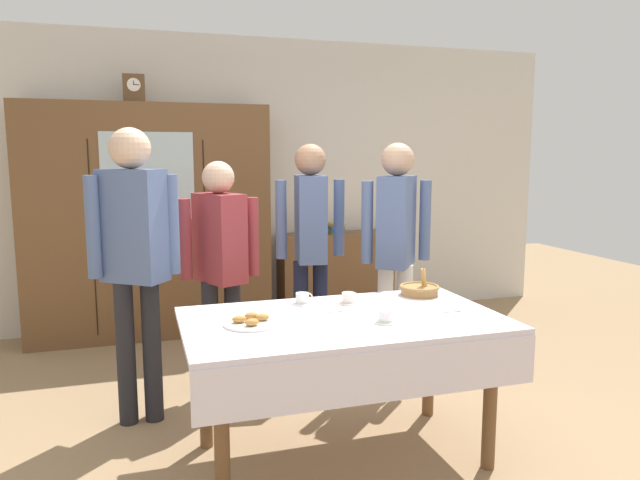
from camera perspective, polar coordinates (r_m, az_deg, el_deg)
ground_plane at (r=3.53m, az=1.02°, el=-18.79°), size 12.00×12.00×0.00m
back_wall at (r=5.73m, az=-7.36°, el=5.63°), size 6.40×0.10×2.70m
dining_table at (r=3.07m, az=2.45°, el=-9.64°), size 1.65×0.95×0.77m
wall_cabinet at (r=5.37m, az=-16.23°, el=1.68°), size 2.08×0.46×2.04m
mantel_clock at (r=5.37m, az=-17.63°, el=13.83°), size 0.18×0.11×0.24m
bookshelf_low at (r=5.82m, az=1.53°, el=-3.47°), size 1.12×0.35×0.85m
book_stack at (r=5.74m, az=1.55°, el=1.18°), size 0.15×0.22×0.10m
tea_cup_center at (r=2.99m, az=6.40°, el=-7.44°), size 0.13×0.13×0.06m
tea_cup_back_edge at (r=3.34m, az=2.80°, el=-5.70°), size 0.13×0.13×0.06m
tea_cup_front_edge at (r=3.33m, az=-1.70°, el=-5.75°), size 0.13×0.13×0.06m
bread_basket at (r=3.59m, az=9.64°, el=-4.74°), size 0.24×0.24×0.16m
pastry_plate at (r=2.96m, az=-6.68°, el=-7.89°), size 0.28×0.28×0.05m
spoon_far_left at (r=3.25m, az=12.94°, el=-6.78°), size 0.12×0.02×0.01m
spoon_back_edge at (r=3.17m, az=1.60°, el=-6.96°), size 0.12×0.02×0.01m
person_beside_shelf at (r=3.92m, az=-9.68°, el=-1.51°), size 0.52×0.41×1.57m
person_behind_table_left at (r=4.13m, az=7.41°, el=0.20°), size 0.52×0.41×1.69m
person_by_cabinet at (r=4.29m, az=-0.93°, el=0.54°), size 0.52×0.39×1.69m
person_behind_table_right at (r=3.59m, az=-17.60°, el=-0.50°), size 0.52×0.38×1.76m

